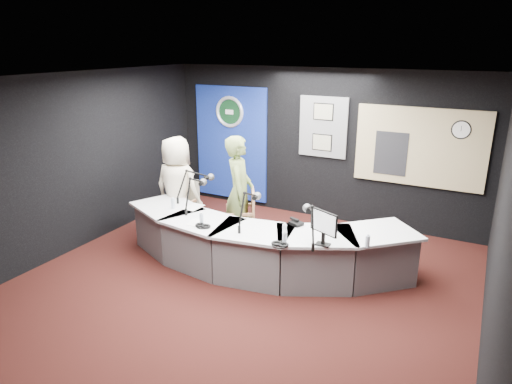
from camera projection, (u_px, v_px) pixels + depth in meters
The scene contains 33 objects.
ground at pixel (242, 285), 6.35m from camera, with size 6.00×6.00×0.00m, color black.
ceiling at pixel (240, 79), 5.48m from camera, with size 6.00×6.00×0.02m, color silver.
wall_back at pixel (320, 145), 8.44m from camera, with size 6.00×0.02×2.80m, color black.
wall_front at pixel (44, 299), 3.39m from camera, with size 6.00×0.02×2.80m, color black.
wall_left at pixel (76, 163), 7.23m from camera, with size 0.02×6.00×2.80m, color black.
wall_right at pixel (500, 231), 4.60m from camera, with size 0.02×6.00×2.80m, color black.
broadcast_desk at pixel (257, 245), 6.72m from camera, with size 4.50×1.90×0.75m, color silver, non-canonical shape.
backdrop_panel at pixel (231, 144), 9.30m from camera, with size 1.60×0.05×2.30m, color navy.
agency_seal at pixel (230, 112), 9.06m from camera, with size 0.63×0.63×0.07m, color silver.
seal_center at pixel (230, 112), 9.07m from camera, with size 0.48×0.48×0.01m, color #0E3419.
pinboard at pixel (323, 127), 8.29m from camera, with size 0.90×0.04×1.10m, color slate.
framed_photo_upper at pixel (323, 112), 8.17m from camera, with size 0.34×0.02×0.27m, color gray.
framed_photo_lower at pixel (322, 143), 8.35m from camera, with size 0.34×0.02×0.27m, color gray.
booth_window_frame at pixel (419, 147), 7.61m from camera, with size 2.12×0.06×1.32m, color tan.
booth_glow at pixel (419, 147), 7.60m from camera, with size 2.00×0.02×1.20m, color #FFEBA1.
equipment_rack at pixel (391, 154), 7.82m from camera, with size 0.55×0.02×0.75m, color black.
wall_clock at pixel (461, 130), 7.21m from camera, with size 0.28×0.28×0.01m, color white.
armchair_left at pixel (178, 207), 7.81m from camera, with size 0.60×0.60×1.06m, color #A8734D, non-canonical shape.
armchair_right at pixel (240, 217), 7.44m from camera, with size 0.56×0.56×1.00m, color #A8734D, non-canonical shape.
draped_jacket at pixel (186, 198), 8.00m from camera, with size 0.50×0.10×0.70m, color gray.
person_man at pixel (177, 188), 7.70m from camera, with size 0.86×0.56×1.75m, color beige.
person_woman at pixel (239, 193), 7.31m from camera, with size 0.67×0.44×1.85m, color olive.
computer_monitor at pixel (324, 222), 5.72m from camera, with size 0.44×0.03×0.30m, color black.
desk_phone at pixel (296, 223), 6.46m from camera, with size 0.18×0.14×0.04m, color black.
headphones_near at pixel (280, 244), 5.81m from camera, with size 0.24×0.24×0.04m, color black.
headphones_far at pixel (203, 226), 6.39m from camera, with size 0.21×0.21×0.03m, color black.
paper_stack at pixel (194, 207), 7.17m from camera, with size 0.23×0.32×0.00m, color white.
notepad at pixel (195, 222), 6.55m from camera, with size 0.19×0.27×0.00m, color white.
boom_mic_a at pixel (194, 182), 7.40m from camera, with size 0.41×0.67×0.60m, color black, non-canonical shape.
boom_mic_b at pixel (195, 190), 7.02m from camera, with size 0.21×0.73×0.60m, color black, non-canonical shape.
boom_mic_c at pixel (249, 205), 6.37m from camera, with size 0.16×0.74×0.60m, color black, non-canonical shape.
boom_mic_d at pixel (310, 219), 5.86m from camera, with size 0.42×0.66×0.60m, color black, non-canonical shape.
water_bottles at pixel (255, 223), 6.29m from camera, with size 3.12×0.57×0.18m, color silver, non-canonical shape.
Camera 1 is at (2.77, -4.91, 3.21)m, focal length 32.00 mm.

